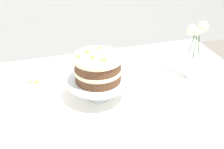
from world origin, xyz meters
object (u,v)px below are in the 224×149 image
flower_vase (194,52)px  dining_table (122,113)px  cake_stand (98,83)px  layer_cake (98,68)px

flower_vase → dining_table: bearing=-167.4°
cake_stand → dining_table: bearing=-20.0°
dining_table → cake_stand: bearing=160.0°
dining_table → cake_stand: 0.21m
cake_stand → layer_cake: layer_cake is taller
cake_stand → flower_vase: size_ratio=0.95×
cake_stand → layer_cake: (-0.00, 0.00, 0.08)m
dining_table → layer_cake: 0.28m
dining_table → flower_vase: 0.49m
layer_cake → flower_vase: 0.53m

